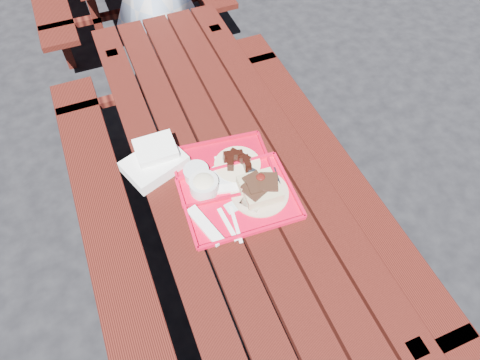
# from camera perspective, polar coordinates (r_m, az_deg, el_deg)

# --- Properties ---
(ground) EXTENTS (60.00, 60.00, 0.00)m
(ground) POSITION_cam_1_polar(r_m,az_deg,el_deg) (2.50, -1.32, -8.62)
(ground) COLOR black
(ground) RESTS_ON ground
(picnic_table_near) EXTENTS (1.41, 2.40, 0.75)m
(picnic_table_near) POSITION_cam_1_polar(r_m,az_deg,el_deg) (2.02, -1.61, -1.20)
(picnic_table_near) COLOR #45140D
(picnic_table_near) RESTS_ON ground
(near_tray) EXTENTS (0.47, 0.39, 0.14)m
(near_tray) POSITION_cam_1_polar(r_m,az_deg,el_deg) (1.74, -0.39, -1.59)
(near_tray) COLOR red
(near_tray) RESTS_ON picnic_table_near
(far_tray) EXTENTS (0.45, 0.37, 0.07)m
(far_tray) POSITION_cam_1_polar(r_m,az_deg,el_deg) (1.83, -2.43, 1.52)
(far_tray) COLOR #B60622
(far_tray) RESTS_ON picnic_table_near
(white_cloth) EXTENTS (0.29, 0.25, 0.10)m
(white_cloth) POSITION_cam_1_polar(r_m,az_deg,el_deg) (1.86, -11.28, 2.66)
(white_cloth) COLOR white
(white_cloth) RESTS_ON picnic_table_near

